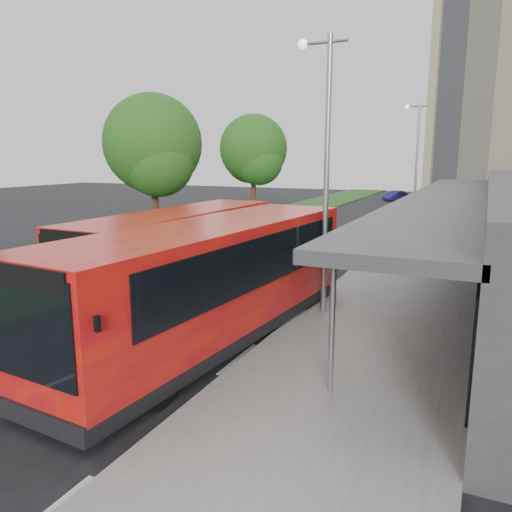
{
  "coord_description": "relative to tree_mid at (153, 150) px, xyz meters",
  "views": [
    {
      "loc": [
        8.46,
        -12.17,
        4.85
      ],
      "look_at": [
        1.5,
        2.97,
        1.5
      ],
      "focal_mm": 35.0,
      "sensor_mm": 36.0,
      "label": 1
    }
  ],
  "objects": [
    {
      "name": "ground",
      "position": [
        7.01,
        -9.05,
        -5.13
      ],
      "size": [
        120.0,
        120.0,
        0.0
      ],
      "primitive_type": "plane",
      "color": "black",
      "rests_on": "ground"
    },
    {
      "name": "lamp_post_far",
      "position": [
        11.13,
        12.95,
        -0.41
      ],
      "size": [
        1.44,
        0.28,
        8.0
      ],
      "color": "gray",
      "rests_on": "pavement"
    },
    {
      "name": "bollard",
      "position": [
        11.52,
        7.91,
        -4.56
      ],
      "size": [
        0.15,
        0.15,
        0.85
      ],
      "primitive_type": "cylinder",
      "rotation": [
        0.0,
        0.0,
        0.14
      ],
      "color": "yellow",
      "rests_on": "pavement"
    },
    {
      "name": "pavement",
      "position": [
        13.01,
        10.95,
        -5.06
      ],
      "size": [
        5.0,
        80.0,
        0.15
      ],
      "primitive_type": "cube",
      "color": "slate",
      "rests_on": "ground"
    },
    {
      "name": "tree_mid",
      "position": [
        0.0,
        0.0,
        0.0
      ],
      "size": [
        4.95,
        4.95,
        7.95
      ],
      "color": "#392516",
      "rests_on": "ground"
    },
    {
      "name": "tree_far",
      "position": [
        0.0,
        12.0,
        -0.09
      ],
      "size": [
        4.86,
        4.86,
        7.81
      ],
      "color": "#392516",
      "rests_on": "ground"
    },
    {
      "name": "lane_centre_line",
      "position": [
        7.01,
        5.95,
        -5.13
      ],
      "size": [
        0.12,
        70.0,
        0.01
      ],
      "primitive_type": "cube",
      "color": "silver",
      "rests_on": "ground"
    },
    {
      "name": "car_far",
      "position": [
        6.35,
        35.4,
        -4.59
      ],
      "size": [
        2.38,
        3.5,
        1.09
      ],
      "primitive_type": "imported",
      "rotation": [
        0.0,
        0.0,
        -0.41
      ],
      "color": "navy",
      "rests_on": "ground"
    },
    {
      "name": "grass_verge",
      "position": [
        0.01,
        10.95,
        -5.08
      ],
      "size": [
        5.0,
        80.0,
        0.1
      ],
      "primitive_type": "cube",
      "color": "#174215",
      "rests_on": "ground"
    },
    {
      "name": "bus_main",
      "position": [
        9.16,
        -10.19,
        -3.52
      ],
      "size": [
        3.73,
        11.3,
        3.15
      ],
      "rotation": [
        0.0,
        0.0,
        -0.08
      ],
      "color": "red",
      "rests_on": "ground"
    },
    {
      "name": "car_near",
      "position": [
        9.22,
        29.29,
        -4.53
      ],
      "size": [
        1.62,
        3.6,
        1.2
      ],
      "primitive_type": "imported",
      "rotation": [
        0.0,
        0.0,
        0.06
      ],
      "color": "#531C0B",
      "rests_on": "ground"
    },
    {
      "name": "lamp_post_near",
      "position": [
        11.13,
        -7.05,
        -0.41
      ],
      "size": [
        1.44,
        0.28,
        8.0
      ],
      "color": "gray",
      "rests_on": "pavement"
    },
    {
      "name": "kerb_dashes",
      "position": [
        10.31,
        9.95,
        -5.13
      ],
      "size": [
        0.12,
        56.0,
        0.01
      ],
      "color": "silver",
      "rests_on": "ground"
    },
    {
      "name": "bus_second",
      "position": [
        5.5,
        -6.27,
        -3.64
      ],
      "size": [
        2.85,
        10.33,
        2.91
      ],
      "rotation": [
        0.0,
        0.0,
        -0.02
      ],
      "color": "red",
      "rests_on": "ground"
    },
    {
      "name": "litter_bin",
      "position": [
        12.74,
        1.94,
        -4.47
      ],
      "size": [
        0.71,
        0.71,
        1.03
      ],
      "primitive_type": "cylinder",
      "rotation": [
        0.0,
        0.0,
        0.28
      ],
      "color": "#352215",
      "rests_on": "pavement"
    }
  ]
}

